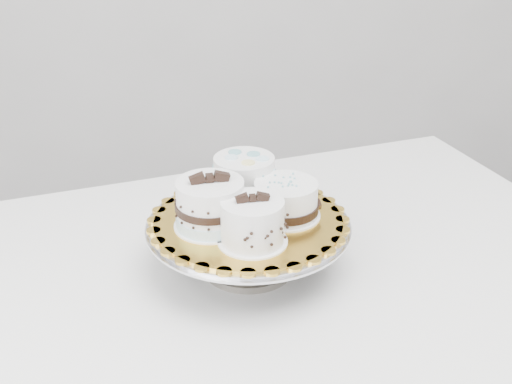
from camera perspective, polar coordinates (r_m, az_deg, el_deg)
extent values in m
cube|color=white|center=(1.10, -0.35, -8.42)|extent=(1.40, 1.02, 0.04)
cube|color=white|center=(1.83, 13.59, -7.51)|extent=(0.06, 0.06, 0.71)
cylinder|color=gray|center=(1.10, -0.66, -6.49)|extent=(0.16, 0.16, 0.01)
cylinder|color=gray|center=(1.08, -0.67, -4.94)|extent=(0.10, 0.10, 0.08)
cylinder|color=silver|center=(1.06, -0.68, -2.83)|extent=(0.33, 0.33, 0.01)
cylinder|color=silver|center=(1.06, -0.68, -2.95)|extent=(0.34, 0.34, 0.00)
cylinder|color=gold|center=(1.06, -0.68, -2.51)|extent=(0.37, 0.37, 0.00)
cylinder|color=white|center=(0.99, -0.31, -4.38)|extent=(0.11, 0.11, 0.00)
cylinder|color=white|center=(0.97, -0.31, -2.60)|extent=(0.10, 0.10, 0.07)
cylinder|color=white|center=(1.04, -4.00, -2.95)|extent=(0.12, 0.12, 0.00)
cylinder|color=white|center=(1.02, -4.07, -1.02)|extent=(0.11, 0.11, 0.08)
cylinder|color=silver|center=(1.03, -4.02, -2.44)|extent=(0.11, 0.11, 0.02)
cylinder|color=black|center=(1.02, -4.07, -1.16)|extent=(0.11, 0.11, 0.01)
cylinder|color=white|center=(1.12, -1.04, -0.44)|extent=(0.12, 0.12, 0.00)
cylinder|color=white|center=(1.10, -1.06, 1.32)|extent=(0.13, 0.13, 0.07)
cylinder|color=white|center=(1.07, 2.63, -2.03)|extent=(0.12, 0.12, 0.00)
cylinder|color=white|center=(1.05, 2.66, -0.60)|extent=(0.11, 0.11, 0.06)
cylinder|color=black|center=(1.06, 2.64, -1.29)|extent=(0.11, 0.11, 0.01)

